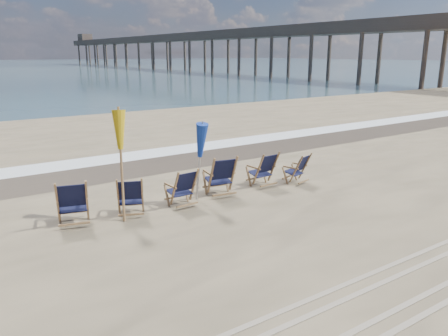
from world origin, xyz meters
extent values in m
cube|color=silver|center=(0.00, 8.30, 0.00)|extent=(200.00, 1.40, 0.01)
cube|color=#42362A|center=(0.00, 6.80, 0.00)|extent=(200.00, 2.60, 0.00)
cylinder|color=olive|center=(-2.47, 2.54, 1.22)|extent=(0.06, 0.06, 2.44)
cone|color=gold|center=(-2.47, 2.54, 1.96)|extent=(0.30, 0.30, 0.85)
cylinder|color=#A5A5AD|center=(-0.45, 2.63, 1.01)|extent=(0.06, 0.06, 2.03)
cone|color=#163497|center=(-0.45, 2.63, 1.55)|extent=(0.30, 0.30, 0.85)
camera|label=1|loc=(-5.75, -6.36, 3.63)|focal=35.00mm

